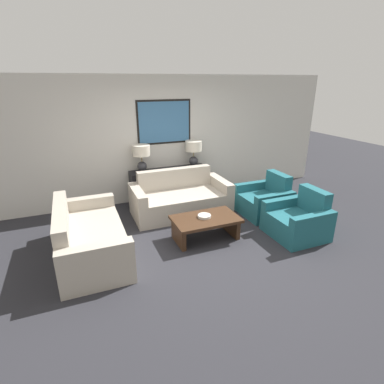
% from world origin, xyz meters
% --- Properties ---
extents(ground_plane, '(20.00, 20.00, 0.00)m').
position_xyz_m(ground_plane, '(0.00, 0.00, 0.00)').
color(ground_plane, '#28282D').
extents(back_wall, '(8.02, 0.12, 2.65)m').
position_xyz_m(back_wall, '(0.00, 2.35, 1.33)').
color(back_wall, beige).
rests_on(back_wall, ground_plane).
extents(console_table, '(1.69, 0.39, 0.73)m').
position_xyz_m(console_table, '(0.00, 2.07, 0.36)').
color(console_table, black).
rests_on(console_table, ground_plane).
extents(table_lamp_left, '(0.36, 0.36, 0.57)m').
position_xyz_m(table_lamp_left, '(-0.58, 2.07, 1.11)').
color(table_lamp_left, '#333338').
rests_on(table_lamp_left, console_table).
extents(table_lamp_right, '(0.36, 0.36, 0.57)m').
position_xyz_m(table_lamp_right, '(0.58, 2.07, 1.11)').
color(table_lamp_right, '#333338').
rests_on(table_lamp_right, console_table).
extents(couch_by_back_wall, '(1.91, 0.94, 0.83)m').
position_xyz_m(couch_by_back_wall, '(0.00, 1.37, 0.29)').
color(couch_by_back_wall, '#ADA393').
rests_on(couch_by_back_wall, ground_plane).
extents(couch_by_side, '(0.94, 1.91, 0.83)m').
position_xyz_m(couch_by_side, '(-1.83, 0.39, 0.29)').
color(couch_by_side, '#ADA393').
rests_on(couch_by_side, ground_plane).
extents(coffee_table, '(1.10, 0.66, 0.39)m').
position_xyz_m(coffee_table, '(0.03, 0.20, 0.28)').
color(coffee_table, '#3D2616').
rests_on(coffee_table, ground_plane).
extents(decorative_bowl, '(0.22, 0.22, 0.04)m').
position_xyz_m(decorative_bowl, '(0.01, 0.22, 0.41)').
color(decorative_bowl, beige).
rests_on(decorative_bowl, coffee_table).
extents(armchair_near_back_wall, '(0.85, 0.89, 0.81)m').
position_xyz_m(armchair_near_back_wall, '(1.54, 0.68, 0.27)').
color(armchair_near_back_wall, '#1E5B66').
rests_on(armchair_near_back_wall, ground_plane).
extents(armchair_near_camera, '(0.85, 0.89, 0.81)m').
position_xyz_m(armchair_near_camera, '(1.54, -0.29, 0.27)').
color(armchair_near_camera, '#1E5B66').
rests_on(armchair_near_camera, ground_plane).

